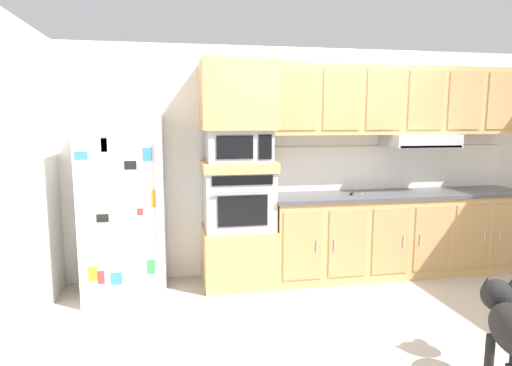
{
  "coord_description": "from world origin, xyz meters",
  "views": [
    {
      "loc": [
        -1.59,
        -3.67,
        1.72
      ],
      "look_at": [
        -0.84,
        0.3,
        1.13
      ],
      "focal_mm": 30.71,
      "sensor_mm": 36.0,
      "label": 1
    }
  ],
  "objects_px": {
    "built_in_oven": "(238,200)",
    "microwave": "(238,146)",
    "dog": "(511,325)",
    "screwdriver": "(353,193)",
    "refrigerator": "(124,207)"
  },
  "relations": [
    {
      "from": "microwave",
      "to": "screwdriver",
      "type": "relative_size",
      "value": 3.87
    },
    {
      "from": "microwave",
      "to": "screwdriver",
      "type": "distance_m",
      "value": 1.35
    },
    {
      "from": "refrigerator",
      "to": "dog",
      "type": "distance_m",
      "value": 3.33
    },
    {
      "from": "built_in_oven",
      "to": "dog",
      "type": "distance_m",
      "value": 2.63
    },
    {
      "from": "built_in_oven",
      "to": "microwave",
      "type": "height_order",
      "value": "microwave"
    },
    {
      "from": "microwave",
      "to": "dog",
      "type": "height_order",
      "value": "microwave"
    },
    {
      "from": "dog",
      "to": "screwdriver",
      "type": "bearing_deg",
      "value": 27.63
    },
    {
      "from": "built_in_oven",
      "to": "dog",
      "type": "bearing_deg",
      "value": -56.7
    },
    {
      "from": "built_in_oven",
      "to": "refrigerator",
      "type": "bearing_deg",
      "value": -176.59
    },
    {
      "from": "refrigerator",
      "to": "built_in_oven",
      "type": "relative_size",
      "value": 2.51
    },
    {
      "from": "built_in_oven",
      "to": "screwdriver",
      "type": "distance_m",
      "value": 1.24
    },
    {
      "from": "refrigerator",
      "to": "microwave",
      "type": "relative_size",
      "value": 2.73
    },
    {
      "from": "refrigerator",
      "to": "built_in_oven",
      "type": "distance_m",
      "value": 1.14
    },
    {
      "from": "built_in_oven",
      "to": "dog",
      "type": "height_order",
      "value": "built_in_oven"
    },
    {
      "from": "dog",
      "to": "built_in_oven",
      "type": "bearing_deg",
      "value": 56.06
    }
  ]
}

